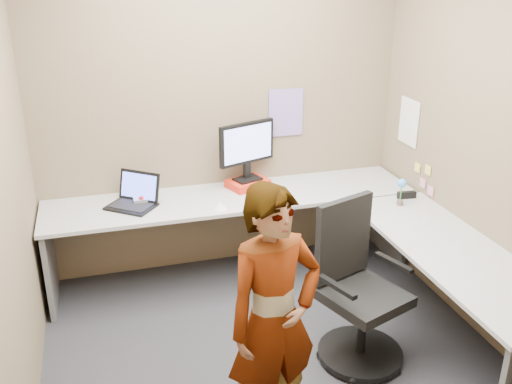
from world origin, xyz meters
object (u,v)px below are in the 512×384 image
object	(u,v)px
desk	(309,237)
office_chair	(357,298)
monitor	(247,146)
person	(274,319)

from	to	relation	value
desk	office_chair	world-z (taller)	office_chair
desk	office_chair	distance (m)	0.67
monitor	office_chair	distance (m)	1.59
person	monitor	bearing A→B (deg)	65.31
desk	office_chair	xyz separation A→B (m)	(0.09, -0.64, -0.15)
monitor	office_chair	xyz separation A→B (m)	(0.36, -1.41, -0.64)
office_chair	person	xyz separation A→B (m)	(-0.73, -0.50, 0.31)
desk	monitor	distance (m)	0.95
monitor	person	bearing A→B (deg)	-121.06
desk	monitor	xyz separation A→B (m)	(-0.26, 0.76, 0.49)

